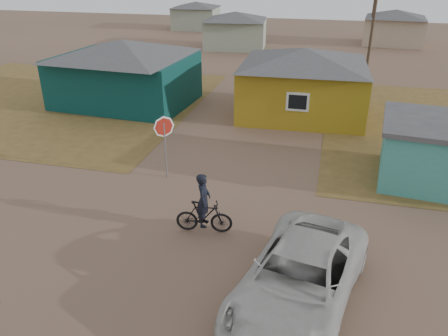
# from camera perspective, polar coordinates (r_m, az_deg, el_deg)

# --- Properties ---
(ground) EXTENTS (120.00, 120.00, 0.00)m
(ground) POSITION_cam_1_polar(r_m,az_deg,el_deg) (14.73, -4.85, -9.30)
(ground) COLOR brown
(grass_nw) EXTENTS (20.00, 18.00, 0.00)m
(grass_nw) POSITION_cam_1_polar(r_m,az_deg,el_deg) (31.50, -21.98, 8.34)
(grass_nw) COLOR brown
(grass_nw) RESTS_ON ground
(house_teal) EXTENTS (8.93, 7.08, 4.00)m
(house_teal) POSITION_cam_1_polar(r_m,az_deg,el_deg) (28.60, -12.83, 12.21)
(house_teal) COLOR #093230
(house_teal) RESTS_ON ground
(house_yellow) EXTENTS (7.72, 6.76, 3.90)m
(house_yellow) POSITION_cam_1_polar(r_m,az_deg,el_deg) (26.21, 10.27, 11.12)
(house_yellow) COLOR olive
(house_yellow) RESTS_ON ground
(house_pale_west) EXTENTS (7.04, 6.15, 3.60)m
(house_pale_west) POSITION_cam_1_polar(r_m,az_deg,el_deg) (46.94, 1.52, 17.65)
(house_pale_west) COLOR gray
(house_pale_west) RESTS_ON ground
(house_beige_east) EXTENTS (6.95, 6.05, 3.60)m
(house_beige_east) POSITION_cam_1_polar(r_m,az_deg,el_deg) (52.12, 21.35, 16.82)
(house_beige_east) COLOR tan
(house_beige_east) RESTS_ON ground
(house_pale_north) EXTENTS (6.28, 5.81, 3.40)m
(house_pale_north) POSITION_cam_1_polar(r_m,az_deg,el_deg) (60.52, -3.69, 19.33)
(house_pale_north) COLOR gray
(house_pale_north) RESTS_ON ground
(utility_pole_near) EXTENTS (1.40, 0.20, 8.00)m
(utility_pole_near) POSITION_cam_1_polar(r_m,az_deg,el_deg) (33.72, 18.83, 17.12)
(utility_pole_near) COLOR #413227
(utility_pole_near) RESTS_ON ground
(utility_pole_far) EXTENTS (1.40, 0.20, 8.00)m
(utility_pole_far) POSITION_cam_1_polar(r_m,az_deg,el_deg) (49.67, 19.01, 19.47)
(utility_pole_far) COLOR #413227
(utility_pole_far) RESTS_ON ground
(stop_sign) EXTENTS (0.85, 0.35, 2.73)m
(stop_sign) POSITION_cam_1_polar(r_m,az_deg,el_deg) (17.99, -7.80, 4.48)
(stop_sign) COLOR gray
(stop_sign) RESTS_ON ground
(cyclist) EXTENTS (1.98, 0.80, 2.17)m
(cyclist) POSITION_cam_1_polar(r_m,az_deg,el_deg) (14.68, -2.65, -5.66)
(cyclist) COLOR black
(cyclist) RESTS_ON ground
(vehicle) EXTENTS (3.93, 6.38, 1.65)m
(vehicle) POSITION_cam_1_polar(r_m,az_deg,el_deg) (12.00, 9.79, -14.05)
(vehicle) COLOR #B6B5B2
(vehicle) RESTS_ON ground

